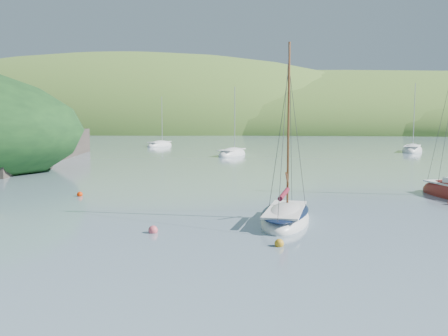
# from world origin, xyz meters

# --- Properties ---
(ground) EXTENTS (700.00, 700.00, 0.00)m
(ground) POSITION_xyz_m (0.00, 0.00, 0.00)
(ground) COLOR slate
(ground) RESTS_ON ground
(shoreline_hills) EXTENTS (690.00, 135.00, 56.00)m
(shoreline_hills) POSITION_xyz_m (-9.66, 172.42, 0.00)
(shoreline_hills) COLOR #3A6225
(shoreline_hills) RESTS_ON ground
(daysailer_white) EXTENTS (3.07, 6.68, 9.93)m
(daysailer_white) POSITION_xyz_m (3.35, 4.01, 0.22)
(daysailer_white) COLOR silver
(daysailer_white) RESTS_ON ground
(distant_sloop_a) EXTENTS (4.55, 7.64, 10.29)m
(distant_sloop_a) POSITION_xyz_m (-4.23, 46.63, 0.18)
(distant_sloop_a) COLOR silver
(distant_sloop_a) RESTS_ON ground
(distant_sloop_b) EXTENTS (5.11, 8.44, 11.37)m
(distant_sloop_b) POSITION_xyz_m (22.22, 57.36, 0.19)
(distant_sloop_b) COLOR silver
(distant_sloop_b) RESTS_ON ground
(distant_sloop_c) EXTENTS (4.52, 7.22, 9.72)m
(distant_sloop_c) POSITION_xyz_m (-19.48, 65.73, 0.17)
(distant_sloop_c) COLOR silver
(distant_sloop_c) RESTS_ON ground
(mooring_buoys) EXTENTS (24.59, 11.87, 0.45)m
(mooring_buoys) POSITION_xyz_m (1.88, 5.28, 0.12)
(mooring_buoys) COLOR #C58C1B
(mooring_buoys) RESTS_ON ground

